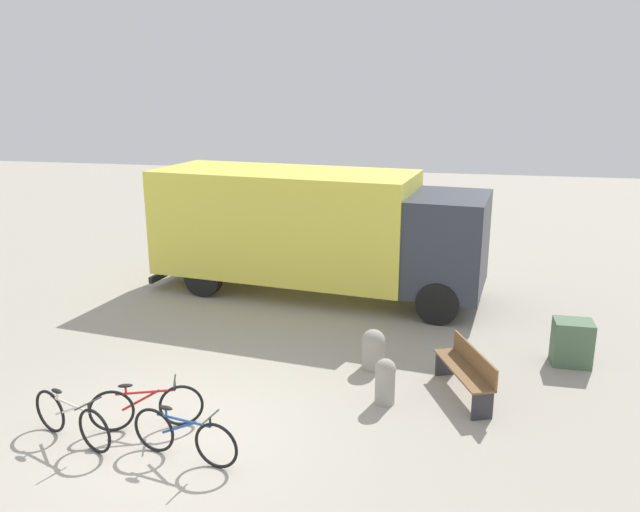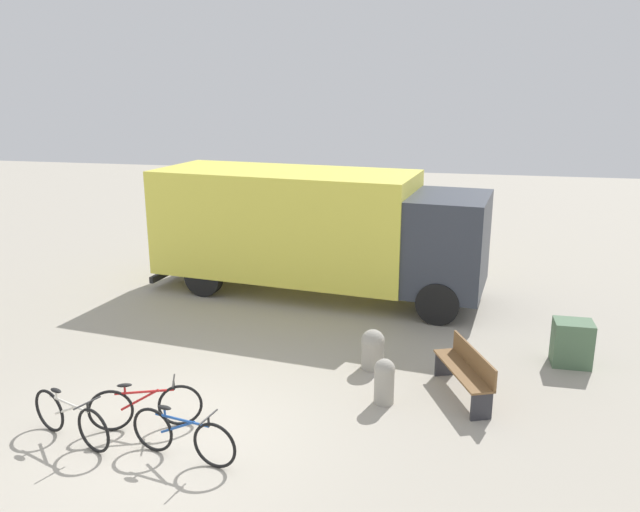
# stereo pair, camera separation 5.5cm
# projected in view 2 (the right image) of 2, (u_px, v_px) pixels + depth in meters

# --- Properties ---
(ground_plane) EXTENTS (60.00, 60.00, 0.00)m
(ground_plane) POSITION_uv_depth(u_px,v_px,m) (174.00, 436.00, 9.18)
(ground_plane) COLOR #A8A091
(delivery_truck) EXTENTS (8.31, 3.48, 3.01)m
(delivery_truck) POSITION_uv_depth(u_px,v_px,m) (313.00, 227.00, 15.16)
(delivery_truck) COLOR #EAE04C
(delivery_truck) RESTS_ON ground
(park_bench) EXTENTS (1.00, 1.69, 0.83)m
(park_bench) POSITION_uv_depth(u_px,v_px,m) (466.00, 370.00, 10.27)
(park_bench) COLOR brown
(park_bench) RESTS_ON ground
(bicycle_near) EXTENTS (1.59, 0.68, 0.75)m
(bicycle_near) POSITION_uv_depth(u_px,v_px,m) (70.00, 419.00, 8.98)
(bicycle_near) COLOR black
(bicycle_near) RESTS_ON ground
(bicycle_middle) EXTENTS (1.58, 0.70, 0.75)m
(bicycle_middle) POSITION_uv_depth(u_px,v_px,m) (145.00, 407.00, 9.32)
(bicycle_middle) COLOR black
(bicycle_middle) RESTS_ON ground
(bicycle_far) EXTENTS (1.66, 0.48, 0.75)m
(bicycle_far) POSITION_uv_depth(u_px,v_px,m) (183.00, 436.00, 8.54)
(bicycle_far) COLOR black
(bicycle_far) RESTS_ON ground
(bollard_near_bench) EXTENTS (0.34, 0.34, 0.77)m
(bollard_near_bench) POSITION_uv_depth(u_px,v_px,m) (384.00, 380.00, 10.06)
(bollard_near_bench) COLOR #9E998C
(bollard_near_bench) RESTS_ON ground
(bollard_far_bench) EXTENTS (0.43, 0.43, 0.74)m
(bollard_far_bench) POSITION_uv_depth(u_px,v_px,m) (373.00, 348.00, 11.32)
(bollard_far_bench) COLOR #9E998C
(bollard_far_bench) RESTS_ON ground
(utility_box) EXTENTS (0.69, 0.54, 0.84)m
(utility_box) POSITION_uv_depth(u_px,v_px,m) (572.00, 343.00, 11.46)
(utility_box) COLOR #4C6B4C
(utility_box) RESTS_ON ground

